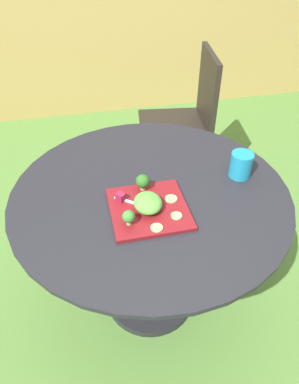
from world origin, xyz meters
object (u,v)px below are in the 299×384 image
Objects in this scene: fork at (137,204)px; salad_plate at (149,209)px; drinking_glass at (241,166)px; patio_chair at (189,113)px.

salad_plate is at bearing -32.53° from fork.
fork is (-0.45, -0.10, -0.03)m from drinking_glass.
salad_plate is at bearing -115.38° from patio_chair.
salad_plate is at bearing -162.80° from drinking_glass.
drinking_glass is (-0.08, -0.91, 0.23)m from patio_chair.
patio_chair is 8.66× the size of drinking_glass.
patio_chair is 6.74× the size of fork.
fork is (-0.04, 0.02, 0.01)m from salad_plate.
patio_chair reaches higher than salad_plate.
patio_chair is at bearing 62.35° from fork.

